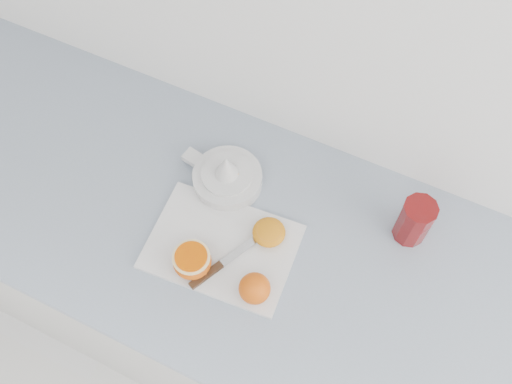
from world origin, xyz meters
The scene contains 8 objects.
counter centered at (0.09, 1.70, 0.45)m, with size 2.53×0.64×0.89m.
cutting_board centered at (-0.04, 1.65, 0.90)m, with size 0.31×0.22×0.01m, color silver.
whole_orange centered at (0.08, 1.58, 0.93)m, with size 0.07×0.07×0.07m.
half_orange centered at (-0.07, 1.58, 0.93)m, with size 0.08×0.08×0.05m.
squeezed_shell centered at (0.05, 1.72, 0.92)m, with size 0.07×0.07×0.03m.
paring_knife centered at (-0.03, 1.59, 0.91)m, with size 0.09×0.18×0.01m.
citrus_juicer centered at (-0.10, 1.80, 0.92)m, with size 0.20×0.16×0.11m.
red_tumbler centered at (0.32, 1.86, 0.95)m, with size 0.07×0.07×0.12m.
Camera 1 is at (0.25, 1.23, 2.04)m, focal length 40.00 mm.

